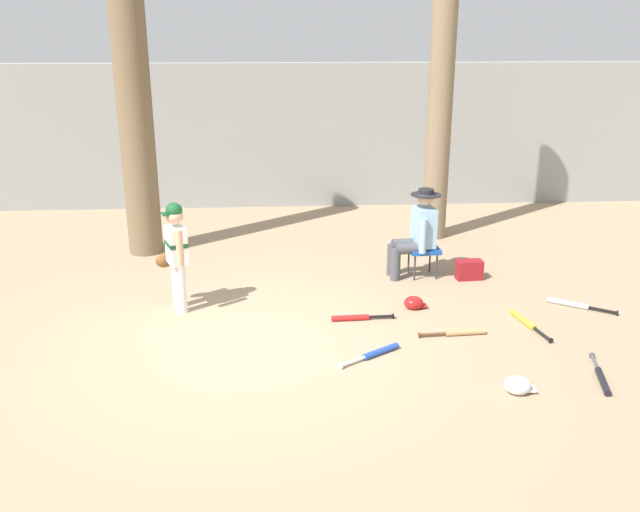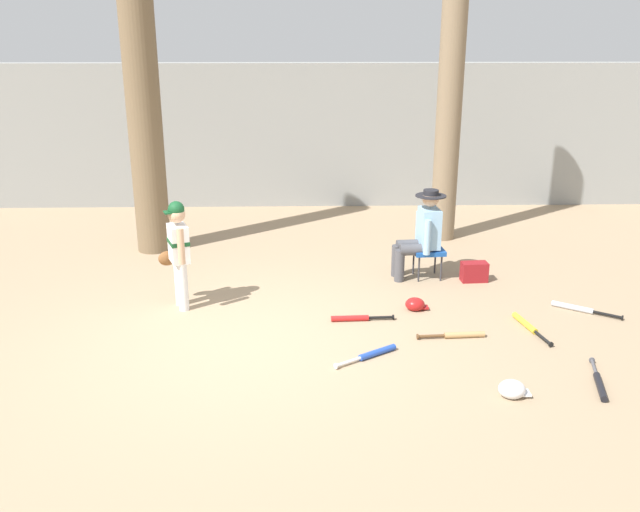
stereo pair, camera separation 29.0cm
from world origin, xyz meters
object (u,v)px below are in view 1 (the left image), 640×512
Objects in this scene: tree_near_player at (134,101)px; bat_wood_tan at (460,333)px; bat_yellow_trainer at (526,322)px; handbag_beside_stool at (469,270)px; bat_black_composite at (602,378)px; bat_aluminum_silver at (573,304)px; folding_stool at (423,250)px; young_ballplayer at (176,250)px; bat_blue_youth at (376,353)px; batting_helmet_red at (414,303)px; tree_behind_spectator at (441,91)px; bat_red_barrel at (355,318)px; seated_spectator at (417,231)px; batting_helmet_white at (518,385)px.

tree_near_player is 5.51m from bat_wood_tan.
bat_yellow_trainer is at bearing 15.88° from bat_wood_tan.
tree_near_player reaches higher than handbag_beside_stool.
bat_black_composite and bat_aluminum_silver have the same top height.
tree_near_player is 4.51m from folding_stool.
bat_yellow_trainer is 1.17× the size of bat_aluminum_silver.
handbag_beside_stool is at bearing 100.22° from bat_black_composite.
young_ballplayer is 3.84× the size of handbag_beside_stool.
bat_yellow_trainer is at bearing 20.15° from bat_blue_youth.
young_ballplayer is at bearing 169.89° from bat_yellow_trainer.
tree_near_player reaches higher than young_ballplayer.
tree_near_player is at bearing 146.02° from batting_helmet_red.
handbag_beside_stool is 1.52m from bat_yellow_trainer.
tree_behind_spectator is at bearing 6.40° from tree_near_player.
bat_red_barrel is (2.84, -2.72, -2.18)m from tree_near_player.
seated_spectator is 1.26m from batting_helmet_red.
young_ballplayer is 3.16m from seated_spectator.
batting_helmet_white is (-0.87, -0.15, 0.04)m from bat_black_composite.
tree_near_player reaches higher than bat_wood_tan.
tree_behind_spectator reaches higher than bat_aluminum_silver.
bat_red_barrel is (-1.09, 0.47, 0.00)m from bat_wood_tan.
seated_spectator is 1.55× the size of bat_black_composite.
folding_stool is 1.27× the size of handbag_beside_stool.
seated_spectator is (-0.10, -0.01, 0.28)m from folding_stool.
folding_stool is 0.36× the size of seated_spectator.
bat_aluminum_silver is at bearing 23.95° from bat_wood_tan.
handbag_beside_stool reaches higher than batting_helmet_red.
bat_black_composite is at bearing -79.78° from handbag_beside_stool.
bat_black_composite is (1.20, -2.96, -0.61)m from seated_spectator.
batting_helmet_red reaches higher than bat_blue_youth.
bat_blue_youth is (-0.98, -0.43, 0.00)m from bat_wood_tan.
bat_black_composite is at bearing -83.43° from tree_behind_spectator.
bat_aluminum_silver is at bearing 4.77° from bat_red_barrel.
bat_blue_youth is 1.36m from batting_helmet_red.
bat_blue_youth is 0.96× the size of bat_aluminum_silver.
seated_spectator reaches higher than folding_stool.
tree_behind_spectator is at bearing 72.96° from folding_stool.
bat_black_composite is (0.55, -4.78, -2.25)m from tree_behind_spectator.
tree_near_player is 7.00× the size of bat_wood_tan.
bat_aluminum_silver is 2.67m from bat_red_barrel.
bat_black_composite is (1.10, -2.97, -0.33)m from folding_stool.
bat_blue_youth is at bearing -156.45° from bat_wood_tan.
seated_spectator is 2.15m from bat_aluminum_silver.
handbag_beside_stool is 2.65m from bat_blue_youth.
young_ballplayer is 2.66m from bat_blue_youth.
tree_near_player is 6.43m from batting_helmet_white.
bat_yellow_trainer is at bearing -85.18° from tree_behind_spectator.
bat_red_barrel is (-1.66, -1.25, -0.10)m from handbag_beside_stool.
bat_wood_tan and bat_red_barrel have the same top height.
bat_red_barrel is (-2.66, -0.22, 0.00)m from bat_aluminum_silver.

